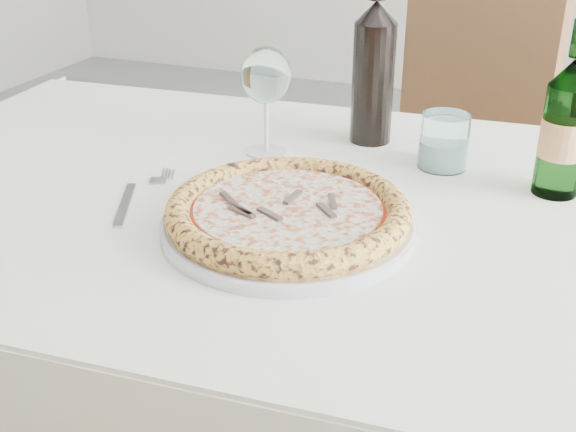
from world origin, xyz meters
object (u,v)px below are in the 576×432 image
dining_table (314,259)px  pizza (288,211)px  plate (288,224)px  tumbler (444,145)px  beer_bottle (565,128)px  chair_far (447,151)px  wine_bottle (373,71)px  wine_glass (266,78)px

dining_table → pizza: (-0.00, -0.10, 0.12)m
plate → tumbler: (0.14, 0.27, 0.03)m
plate → dining_table: bearing=90.0°
beer_bottle → pizza: bearing=-141.5°
dining_table → pizza: pizza is taller
dining_table → chair_far: bearing=86.5°
wine_bottle → beer_bottle: bearing=-20.4°
pizza → wine_glass: bearing=118.5°
dining_table → plate: plate is taller
tumbler → dining_table: bearing=-128.3°
pizza → dining_table: bearing=90.0°
plate → pizza: bearing=-163.8°
tumbler → wine_bottle: (-0.13, 0.07, 0.08)m
plate → chair_far: bearing=86.8°
dining_table → beer_bottle: (0.30, 0.14, 0.19)m
chair_far → dining_table: bearing=-93.5°
dining_table → plate: size_ratio=4.53×
plate → wine_glass: (-0.13, 0.23, 0.11)m
plate → wine_glass: size_ratio=1.87×
tumbler → plate: bearing=-116.7°
plate → tumbler: bearing=63.3°
chair_far → wine_glass: (-0.18, -0.70, 0.34)m
pizza → chair_far: bearing=86.8°
pizza → wine_bottle: size_ratio=1.11×
wine_glass → beer_bottle: (0.42, 0.01, -0.03)m
wine_glass → wine_bottle: 0.18m
pizza → tumbler: size_ratio=3.71×
dining_table → wine_bottle: size_ratio=5.26×
chair_far → pizza: 0.97m
chair_far → beer_bottle: beer_bottle is taller
chair_far → tumbler: size_ratio=11.52×
pizza → wine_glass: wine_glass is taller
dining_table → wine_bottle: bearing=88.1°
pizza → tumbler: bearing=63.3°
pizza → beer_bottle: (0.30, 0.24, 0.07)m
tumbler → chair_far: bearing=97.5°
pizza → beer_bottle: size_ratio=1.28×
pizza → wine_glass: 0.28m
dining_table → wine_glass: wine_glass is taller
chair_far → tumbler: chair_far is taller
pizza → wine_bottle: (0.01, 0.35, 0.09)m
beer_bottle → plate: bearing=-141.5°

